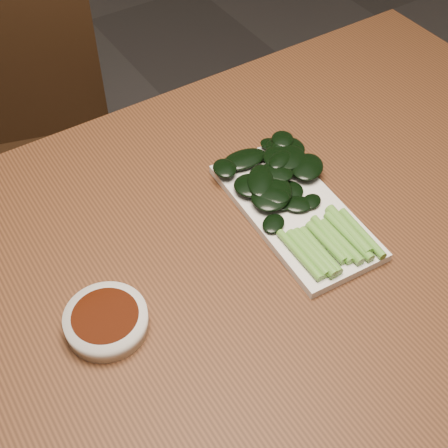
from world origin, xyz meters
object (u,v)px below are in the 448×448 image
Objects in this scene: sauce_bowl at (106,321)px; gai_lan at (288,188)px; table at (227,285)px; chair_far at (26,155)px; serving_plate at (294,211)px.

sauce_bowl is 0.36× the size of gai_lan.
chair_far is (-0.11, 0.69, -0.19)m from table.
gai_lan is (0.26, -0.65, 0.29)m from chair_far.
chair_far is at bearing 99.41° from table.
sauce_bowl is (-0.09, -0.71, 0.28)m from chair_far.
sauce_bowl is 0.35m from gai_lan.
serving_plate is 0.98× the size of gai_lan.
chair_far is 2.88× the size of gai_lan.
sauce_bowl is at bearing -175.17° from table.
table is 0.73m from chair_far.
sauce_bowl reaches higher than table.
serving_plate is (0.34, 0.03, -0.01)m from sauce_bowl.
serving_plate is 0.04m from gai_lan.
serving_plate is at bearing 6.38° from table.
table is at bearing -64.27° from chair_far.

